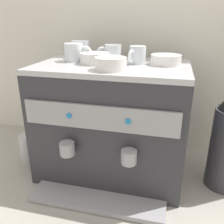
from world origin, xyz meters
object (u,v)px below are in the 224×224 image
at_px(ceramic_cup_3, 80,49).
at_px(ceramic_cup_2, 137,55).
at_px(ceramic_cup_1, 75,52).
at_px(ceramic_bowl_0, 166,60).
at_px(espresso_machine, 112,121).
at_px(ceramic_cup_0, 112,52).
at_px(ceramic_bowl_2, 95,59).
at_px(milk_pitcher, 30,148).
at_px(ceramic_bowl_1, 111,64).

bearing_deg(ceramic_cup_3, ceramic_cup_2, -17.75).
height_order(ceramic_cup_1, ceramic_bowl_0, ceramic_cup_1).
height_order(espresso_machine, ceramic_cup_1, ceramic_cup_1).
bearing_deg(ceramic_cup_3, ceramic_cup_0, -7.16).
height_order(espresso_machine, ceramic_bowl_0, ceramic_bowl_0).
relative_size(ceramic_cup_1, ceramic_cup_3, 1.08).
bearing_deg(ceramic_cup_2, ceramic_bowl_2, -166.27).
bearing_deg(milk_pitcher, ceramic_cup_1, 13.83).
height_order(ceramic_cup_0, ceramic_cup_3, ceramic_cup_3).
bearing_deg(milk_pitcher, ceramic_bowl_1, -10.34).
bearing_deg(ceramic_cup_2, ceramic_cup_3, 162.25).
height_order(espresso_machine, milk_pitcher, espresso_machine).
xyz_separation_m(ceramic_bowl_0, ceramic_bowl_1, (-0.19, -0.15, 0.00)).
bearing_deg(ceramic_bowl_2, ceramic_cup_1, 160.46).
height_order(ceramic_bowl_0, ceramic_bowl_1, ceramic_bowl_1).
distance_m(ceramic_bowl_2, milk_pitcher, 0.56).
distance_m(ceramic_cup_3, milk_pitcher, 0.54).
relative_size(ceramic_bowl_1, milk_pitcher, 0.85).
relative_size(ceramic_cup_2, ceramic_bowl_0, 0.83).
bearing_deg(ceramic_cup_3, ceramic_cup_1, -83.16).
distance_m(ceramic_cup_1, ceramic_cup_3, 0.09).
relative_size(espresso_machine, ceramic_cup_2, 6.22).
bearing_deg(ceramic_cup_0, espresso_machine, -76.63).
height_order(ceramic_cup_1, ceramic_bowl_2, ceramic_cup_1).
relative_size(ceramic_cup_1, ceramic_bowl_0, 1.01).
distance_m(espresso_machine, ceramic_bowl_1, 0.29).
distance_m(ceramic_cup_1, milk_pitcher, 0.52).
bearing_deg(ceramic_cup_2, ceramic_cup_0, 150.34).
relative_size(ceramic_cup_2, ceramic_cup_3, 0.88).
bearing_deg(espresso_machine, ceramic_cup_0, 103.37).
bearing_deg(espresso_machine, milk_pitcher, -176.69).
relative_size(ceramic_cup_2, milk_pitcher, 0.73).
bearing_deg(ceramic_cup_0, ceramic_bowl_2, -112.58).
xyz_separation_m(ceramic_cup_0, ceramic_cup_1, (-0.14, -0.07, 0.00)).
xyz_separation_m(ceramic_cup_3, ceramic_bowl_0, (0.39, -0.08, -0.02)).
height_order(ceramic_cup_2, ceramic_bowl_0, ceramic_cup_2).
relative_size(ceramic_cup_0, ceramic_bowl_2, 0.88).
distance_m(ceramic_cup_1, ceramic_bowl_0, 0.38).
distance_m(ceramic_cup_2, milk_pitcher, 0.68).
distance_m(espresso_machine, milk_pitcher, 0.44).
distance_m(ceramic_cup_0, ceramic_cup_2, 0.14).
relative_size(ceramic_bowl_1, ceramic_bowl_2, 0.95).
bearing_deg(ceramic_cup_3, ceramic_bowl_1, -48.86).
bearing_deg(espresso_machine, ceramic_cup_2, 23.47).
relative_size(ceramic_cup_0, ceramic_bowl_1, 0.92).
height_order(ceramic_cup_2, milk_pitcher, ceramic_cup_2).
distance_m(ceramic_cup_0, ceramic_bowl_0, 0.24).
bearing_deg(ceramic_bowl_2, ceramic_cup_3, 130.29).
xyz_separation_m(ceramic_bowl_2, milk_pitcher, (-0.34, -0.02, -0.44)).
bearing_deg(espresso_machine, ceramic_cup_3, 144.43).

